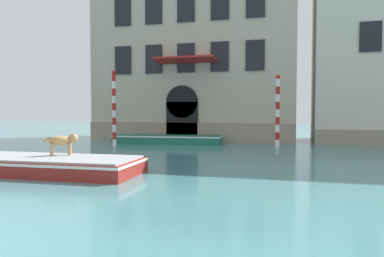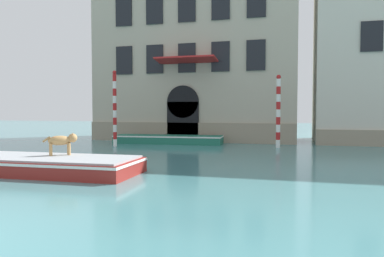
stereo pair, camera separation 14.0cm
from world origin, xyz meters
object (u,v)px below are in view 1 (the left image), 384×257
at_px(mooring_pole_2, 278,111).
at_px(mooring_pole_0, 114,108).
at_px(dog_on_deck, 63,141).
at_px(boat_moored_near_palazzo, 167,139).
at_px(boat_foreground, 30,164).

bearing_deg(mooring_pole_2, mooring_pole_0, -167.99).
xyz_separation_m(dog_on_deck, mooring_pole_2, (6.60, 10.28, 1.00)).
height_order(dog_on_deck, mooring_pole_0, mooring_pole_0).
bearing_deg(boat_moored_near_palazzo, mooring_pole_0, -137.54).
xyz_separation_m(boat_foreground, mooring_pole_0, (-1.47, 8.89, 1.88)).
xyz_separation_m(boat_moored_near_palazzo, mooring_pole_0, (-2.34, -2.45, 1.89)).
bearing_deg(dog_on_deck, boat_moored_near_palazzo, 52.67).
height_order(boat_moored_near_palazzo, mooring_pole_2, mooring_pole_2).
distance_m(boat_moored_near_palazzo, mooring_pole_2, 6.87).
xyz_separation_m(boat_moored_near_palazzo, mooring_pole_2, (6.62, -0.54, 1.75)).
bearing_deg(mooring_pole_0, dog_on_deck, -74.27).
relative_size(dog_on_deck, boat_moored_near_palazzo, 0.14).
bearing_deg(mooring_pole_2, dog_on_deck, -122.71).
xyz_separation_m(dog_on_deck, mooring_pole_0, (-2.36, 8.37, 1.14)).
bearing_deg(boat_moored_near_palazzo, dog_on_deck, -93.75).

